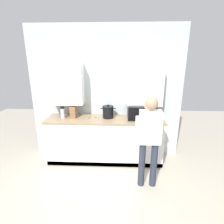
# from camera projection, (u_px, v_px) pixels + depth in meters

# --- Properties ---
(ground_plane) EXTENTS (9.47, 9.47, 0.00)m
(ground_plane) POSITION_uv_depth(u_px,v_px,m) (102.00, 183.00, 3.08)
(ground_plane) COLOR #B7AD99
(back_wall_tiled) EXTENTS (3.24, 0.44, 2.79)m
(back_wall_tiled) POSITION_uv_depth(u_px,v_px,m) (106.00, 91.00, 3.70)
(back_wall_tiled) COLOR #B2BCC1
(back_wall_tiled) RESTS_ON ground_plane
(counter_unit) EXTENTS (2.39, 0.62, 0.94)m
(counter_unit) POSITION_uv_depth(u_px,v_px,m) (105.00, 139.00, 3.71)
(counter_unit) COLOR white
(counter_unit) RESTS_ON ground_plane
(microwave_oven) EXTENTS (0.55, 0.42, 0.28)m
(microwave_oven) POSITION_uv_depth(u_px,v_px,m) (140.00, 112.00, 3.54)
(microwave_oven) COLOR black
(microwave_oven) RESTS_ON counter_unit
(stock_pot) EXTENTS (0.32, 0.23, 0.28)m
(stock_pot) POSITION_uv_depth(u_px,v_px,m) (108.00, 112.00, 3.58)
(stock_pot) COLOR black
(stock_pot) RESTS_ON counter_unit
(thermos_flask) EXTENTS (0.09, 0.09, 0.23)m
(thermos_flask) POSITION_uv_depth(u_px,v_px,m) (63.00, 112.00, 3.58)
(thermos_flask) COLOR #B7BABF
(thermos_flask) RESTS_ON counter_unit
(wooden_spoon) EXTENTS (0.18, 0.21, 0.02)m
(wooden_spoon) POSITION_uv_depth(u_px,v_px,m) (92.00, 117.00, 3.62)
(wooden_spoon) COLOR tan
(wooden_spoon) RESTS_ON counter_unit
(knife_block) EXTENTS (0.11, 0.15, 0.33)m
(knife_block) POSITION_uv_depth(u_px,v_px,m) (73.00, 112.00, 3.59)
(knife_block) COLOR brown
(knife_block) RESTS_ON counter_unit
(person_figure) EXTENTS (0.44, 0.62, 1.56)m
(person_figure) POSITION_uv_depth(u_px,v_px,m) (149.00, 135.00, 2.79)
(person_figure) COLOR #282D3D
(person_figure) RESTS_ON ground_plane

